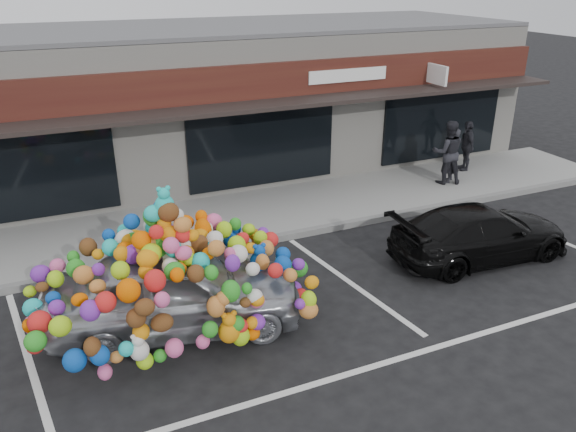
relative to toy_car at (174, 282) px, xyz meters
name	(u,v)px	position (x,y,z in m)	size (l,w,h in m)	color
ground	(219,318)	(0.74, -0.03, -0.91)	(90.00, 90.00, 0.00)	black
shop_building	(129,106)	(0.74, 8.42, 1.25)	(24.00, 7.20, 4.31)	beige
sidewalk	(169,229)	(0.74, 3.97, -0.84)	(26.00, 3.00, 0.15)	gray
kerb	(185,256)	(0.74, 2.47, -0.84)	(26.00, 0.18, 0.16)	slate
parking_stripe_left	(28,356)	(-2.46, 0.17, -0.91)	(0.12, 4.40, 0.01)	silver
parking_stripe_mid	(348,281)	(3.54, 0.17, -0.91)	(0.12, 4.40, 0.01)	silver
parking_stripe_right	(547,235)	(8.94, 0.17, -0.91)	(0.12, 4.40, 0.01)	silver
lane_line	(381,364)	(2.74, -2.33, -0.91)	(14.00, 0.12, 0.01)	silver
toy_car	(174,282)	(0.00, 0.00, 0.00)	(3.15, 4.93, 2.70)	gray
black_sedan	(480,233)	(6.65, -0.04, -0.32)	(4.07, 1.65, 1.18)	black
pedestrian_a	(451,156)	(8.88, 3.81, 0.02)	(0.58, 0.38, 1.58)	black
pedestrian_b	(448,152)	(8.72, 3.78, 0.15)	(0.89, 0.69, 1.82)	black
pedestrian_c	(467,146)	(10.01, 4.49, 0.00)	(0.37, 0.89, 1.52)	#29262C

